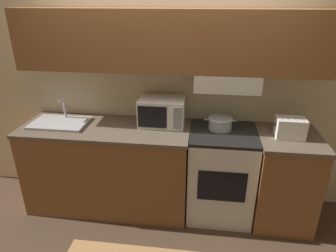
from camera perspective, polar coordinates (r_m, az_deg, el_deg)
ground_plane at (r=3.68m, az=0.37°, el=-11.99°), size 16.00×16.00×0.00m
wall_back at (r=3.00m, az=0.60°, el=10.95°), size 5.30×0.38×2.55m
lower_counter_main at (r=3.28m, az=-11.15°, el=-7.58°), size 1.70×0.67×0.94m
lower_counter_right_stub at (r=3.23m, az=21.03°, el=-9.31°), size 0.58×0.67×0.94m
stove_range at (r=3.15m, az=9.94°, el=-8.88°), size 0.64×0.62×0.94m
cooking_pot at (r=2.96m, az=9.94°, el=0.57°), size 0.32×0.24×0.12m
microwave at (r=2.99m, az=-1.12°, el=2.78°), size 0.45×0.33×0.28m
toaster at (r=2.95m, az=22.26°, el=-0.32°), size 0.27×0.17×0.19m
sink_basin at (r=3.24m, az=-19.91°, el=0.63°), size 0.56×0.37×0.22m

